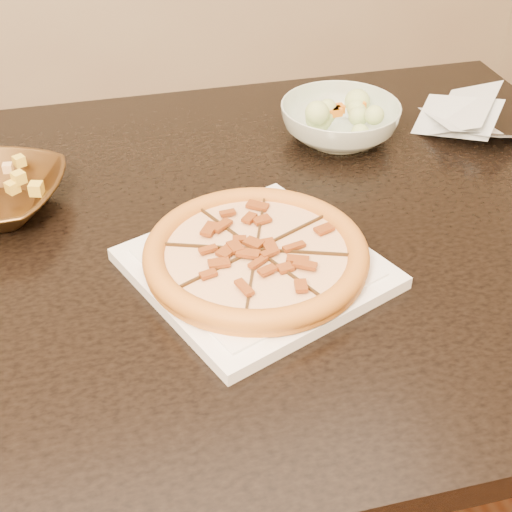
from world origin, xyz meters
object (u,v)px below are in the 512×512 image
Objects in this scene: dining_table at (171,284)px; pizza at (256,254)px; plate at (256,267)px; salad_bowl at (340,122)px.

pizza reaches higher than dining_table.
dining_table is at bearing 128.85° from plate.
pizza is (0.10, -0.12, 0.12)m from dining_table.
dining_table is 0.43m from salad_bowl.
plate is 0.42m from salad_bowl.
pizza is (-0.00, 0.00, 0.02)m from plate.
plate is (0.10, -0.12, 0.10)m from dining_table.
salad_bowl reaches higher than plate.
salad_bowl reaches higher than dining_table.
pizza is 1.44× the size of salad_bowl.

